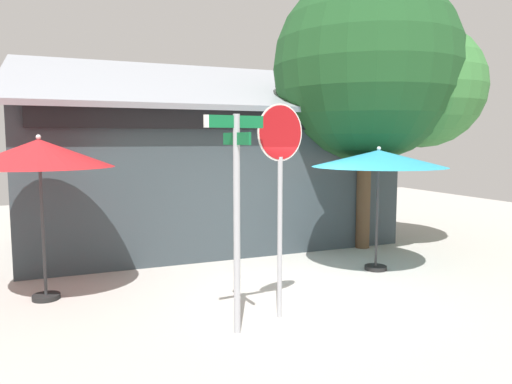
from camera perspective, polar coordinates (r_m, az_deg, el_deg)
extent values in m
cube|color=#ADA8A0|center=(8.55, 3.26, -11.87)|extent=(28.00, 28.00, 0.10)
cube|color=#333D42|center=(12.39, -6.09, 1.99)|extent=(8.66, 4.42, 3.40)
cube|color=#999EA8|center=(12.29, -6.02, 12.73)|extent=(9.16, 4.93, 1.61)
cube|color=black|center=(10.21, -2.58, 8.70)|extent=(8.06, 0.16, 0.44)
cylinder|color=#A8AAB2|center=(6.36, -2.30, -4.05)|extent=(0.09, 0.09, 2.94)
cube|color=#116B38|center=(6.26, -2.36, 8.37)|extent=(0.78, 0.10, 0.16)
cube|color=#116B38|center=(6.26, -2.35, 6.36)|extent=(0.10, 0.78, 0.16)
cube|color=white|center=(6.10, -5.96, 8.41)|extent=(0.06, 0.04, 0.16)
cylinder|color=#A8AAB2|center=(6.99, 2.85, -5.53)|extent=(0.07, 0.07, 2.36)
cylinder|color=white|center=(6.84, 2.92, 7.09)|extent=(0.79, 0.22, 0.82)
cylinder|color=red|center=(6.84, 2.92, 7.09)|extent=(0.75, 0.22, 0.77)
cylinder|color=black|center=(8.75, -23.72, -11.37)|extent=(0.44, 0.44, 0.08)
cylinder|color=#333335|center=(8.49, -24.04, -4.46)|extent=(0.05, 0.05, 2.22)
cone|color=#B21E23|center=(8.36, -24.43, 4.23)|extent=(2.31, 2.31, 0.45)
sphere|color=silver|center=(8.36, -24.51, 5.98)|extent=(0.08, 0.08, 0.08)
cylinder|color=black|center=(10.05, 14.07, -8.75)|extent=(0.44, 0.44, 0.08)
cylinder|color=#333335|center=(9.84, 14.22, -2.98)|extent=(0.05, 0.05, 2.13)
cone|color=#2D99BC|center=(9.73, 14.41, 3.89)|extent=(2.63, 2.63, 0.33)
sphere|color=silver|center=(9.72, 14.44, 5.05)|extent=(0.08, 0.08, 0.08)
cylinder|color=brown|center=(11.78, 12.68, -0.20)|extent=(0.33, 0.33, 2.64)
sphere|color=#1E4C23|center=(11.83, 13.03, 14.23)|extent=(4.38, 4.38, 4.38)
sphere|color=#387538|center=(12.09, 19.29, 11.77)|extent=(2.84, 2.84, 2.84)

